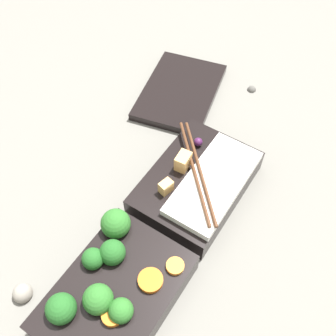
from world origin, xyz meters
TOP-DOWN VIEW (x-y plane):
  - ground_plane at (0.00, 0.00)m, footprint 3.00×3.00m
  - bento_tray_vegetable at (-0.10, -0.00)m, footprint 0.20×0.14m
  - bento_tray_rice at (0.11, -0.01)m, footprint 0.20×0.14m
  - bento_lid at (0.28, 0.13)m, footprint 0.22×0.18m
  - pebble_0 at (0.37, 0.02)m, footprint 0.02×0.02m
  - pebble_1 at (-0.17, 0.11)m, footprint 0.03×0.03m

SIDE VIEW (x-z plane):
  - ground_plane at x=0.00m, z-range 0.00..0.00m
  - pebble_0 at x=0.37m, z-range 0.00..0.01m
  - pebble_1 at x=-0.17m, z-range -0.01..0.02m
  - bento_lid at x=0.28m, z-range 0.00..0.01m
  - bento_tray_rice at x=0.11m, z-range -0.01..0.06m
  - bento_tray_vegetable at x=-0.10m, z-range -0.01..0.06m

